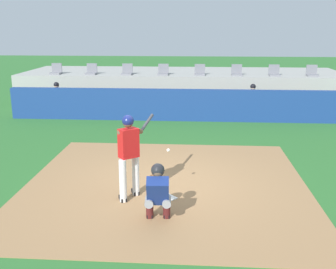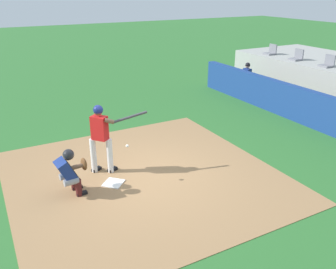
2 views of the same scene
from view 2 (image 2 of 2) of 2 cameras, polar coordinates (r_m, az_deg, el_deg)
ground_plane at (r=9.10m, az=-3.91°, el=-6.63°), size 80.00×80.00×0.00m
dirt_infield at (r=9.10m, az=-3.91°, el=-6.60°), size 6.40×6.40×0.01m
home_plate at (r=8.83m, az=-8.67°, el=-7.64°), size 0.62×0.62×0.02m
batter_at_plate at (r=8.98m, az=-10.57°, el=-0.04°), size 0.64×1.39×1.80m
catcher_crouched at (r=8.35m, az=-15.25°, el=-5.51°), size 0.50×1.72×1.13m
dugout_wall at (r=12.73m, az=23.68°, el=3.07°), size 13.00×0.30×1.20m
dugout_player_0 at (r=16.66m, az=12.09°, el=8.98°), size 0.49×0.70×1.30m
stadium_seat_0 at (r=18.31m, az=16.04°, el=12.56°), size 0.46×0.46×0.48m
stadium_seat_1 at (r=17.19m, az=19.80°, el=11.52°), size 0.46×0.46×0.48m
stadium_seat_2 at (r=16.17m, az=24.03°, el=10.29°), size 0.46×0.46×0.48m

